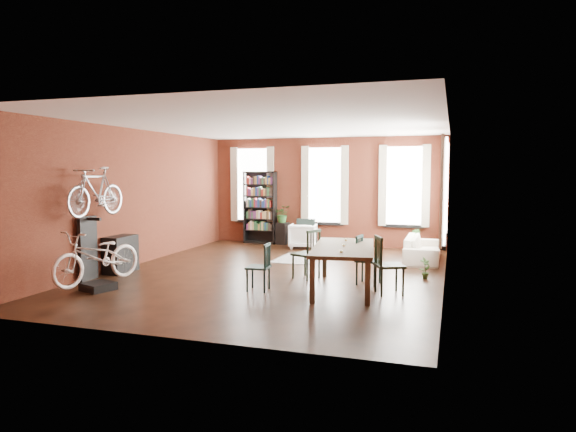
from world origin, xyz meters
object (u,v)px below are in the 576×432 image
at_px(dining_chair_a, 258,267).
at_px(cream_sofa, 423,244).
at_px(white_armchair, 303,235).
at_px(bicycle_floor, 97,232).
at_px(plant_stand, 283,233).
at_px(bookshelf, 260,207).
at_px(dining_chair_b, 306,254).
at_px(dining_table, 344,268).
at_px(console_table, 121,254).
at_px(dining_chair_c, 389,265).
at_px(bike_trainer, 98,286).
at_px(dining_chair_d, 368,260).

height_order(dining_chair_a, cream_sofa, dining_chair_a).
relative_size(white_armchair, bicycle_floor, 0.41).
height_order(plant_stand, bicycle_floor, bicycle_floor).
relative_size(bookshelf, plant_stand, 3.35).
bearing_deg(dining_chair_b, dining_table, 76.36).
bearing_deg(console_table, dining_chair_b, 8.55).
bearing_deg(bicycle_floor, dining_table, 31.71).
bearing_deg(dining_chair_c, dining_table, 59.82).
xyz_separation_m(bike_trainer, bicycle_floor, (0.03, -0.02, 1.02)).
bearing_deg(bike_trainer, dining_chair_d, 23.70).
xyz_separation_m(dining_chair_c, bike_trainer, (-5.18, -1.38, -0.45)).
distance_m(dining_chair_c, bike_trainer, 5.38).
relative_size(cream_sofa, console_table, 2.60).
relative_size(bike_trainer, plant_stand, 0.76).
relative_size(dining_chair_b, console_table, 1.27).
height_order(dining_chair_c, dining_chair_d, dining_chair_c).
xyz_separation_m(dining_chair_d, bicycle_floor, (-4.67, -2.08, 0.62)).
bearing_deg(bookshelf, white_armchair, -20.72).
bearing_deg(cream_sofa, bookshelf, 71.05).
relative_size(bookshelf, bicycle_floor, 1.16).
relative_size(dining_chair_d, console_table, 1.19).
bearing_deg(plant_stand, dining_chair_c, -54.72).
distance_m(dining_table, dining_chair_a, 1.59).
relative_size(dining_chair_d, bike_trainer, 1.89).
relative_size(dining_chair_a, cream_sofa, 0.42).
distance_m(dining_chair_a, bike_trainer, 3.00).
relative_size(dining_table, dining_chair_c, 2.29).
relative_size(dining_chair_d, white_armchair, 1.23).
xyz_separation_m(console_table, plant_stand, (2.01, 5.20, -0.07)).
bearing_deg(dining_chair_a, bookshelf, -163.74).
relative_size(dining_chair_c, dining_chair_d, 1.10).
height_order(white_armchair, bike_trainer, white_armchair).
xyz_separation_m(white_armchair, bicycle_floor, (-2.12, -6.24, 0.71)).
xyz_separation_m(dining_table, console_table, (-4.99, 0.13, -0.01)).
bearing_deg(dining_chair_a, dining_table, 106.49).
xyz_separation_m(dining_chair_b, bicycle_floor, (-3.36, -2.23, 0.59)).
xyz_separation_m(dining_chair_c, bookshelf, (-4.57, 5.43, 0.58)).
bearing_deg(dining_chair_c, plant_stand, 11.52).
height_order(dining_chair_b, cream_sofa, dining_chair_b).
xyz_separation_m(dining_chair_a, white_armchair, (-0.68, 5.31, -0.05)).
bearing_deg(bookshelf, dining_chair_c, -49.92).
xyz_separation_m(dining_table, bike_trainer, (-4.32, -1.48, -0.34)).
distance_m(dining_chair_c, bookshelf, 7.11).
bearing_deg(bike_trainer, cream_sofa, 42.55).
xyz_separation_m(dining_chair_d, bookshelf, (-4.08, 4.75, 0.63)).
height_order(dining_table, white_armchair, dining_table).
height_order(dining_chair_d, console_table, dining_chair_d).
bearing_deg(dining_chair_c, bicycle_floor, 81.45).
bearing_deg(dining_table, bookshelf, 116.40).
xyz_separation_m(dining_chair_b, bike_trainer, (-3.38, -2.22, -0.44)).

